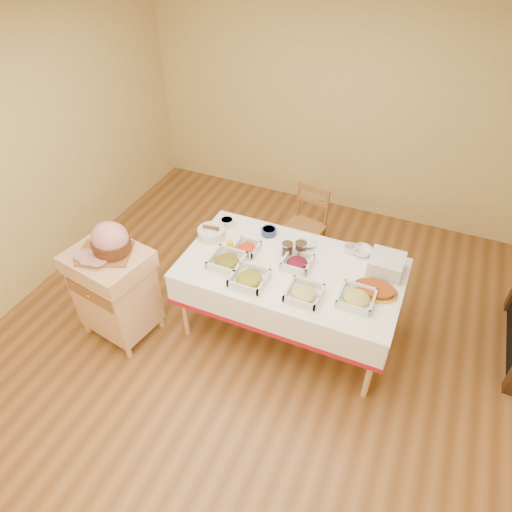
{
  "coord_description": "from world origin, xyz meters",
  "views": [
    {
      "loc": [
        1.16,
        -2.4,
        3.26
      ],
      "look_at": [
        0.03,
        0.2,
        0.87
      ],
      "focal_mm": 32.0,
      "sensor_mm": 36.0,
      "label": 1
    }
  ],
  "objects_px": {
    "dining_chair": "(305,226)",
    "butcher_cart": "(115,289)",
    "ham_on_board": "(110,242)",
    "preserve_jar_left": "(287,250)",
    "preserve_jar_right": "(301,250)",
    "bread_basket": "(212,233)",
    "plate_stack": "(386,265)",
    "dining_table": "(290,281)",
    "brass_platter": "(375,290)",
    "mustard_bottle": "(230,246)"
  },
  "relations": [
    {
      "from": "dining_chair",
      "to": "butcher_cart",
      "type": "bearing_deg",
      "value": -126.29
    },
    {
      "from": "ham_on_board",
      "to": "preserve_jar_left",
      "type": "bearing_deg",
      "value": 29.17
    },
    {
      "from": "dining_chair",
      "to": "preserve_jar_right",
      "type": "bearing_deg",
      "value": -75.51
    },
    {
      "from": "dining_chair",
      "to": "preserve_jar_right",
      "type": "height_order",
      "value": "preserve_jar_right"
    },
    {
      "from": "dining_chair",
      "to": "bread_basket",
      "type": "height_order",
      "value": "bread_basket"
    },
    {
      "from": "ham_on_board",
      "to": "plate_stack",
      "type": "height_order",
      "value": "ham_on_board"
    },
    {
      "from": "dining_table",
      "to": "brass_platter",
      "type": "distance_m",
      "value": 0.72
    },
    {
      "from": "ham_on_board",
      "to": "mustard_bottle",
      "type": "xyz_separation_m",
      "value": [
        0.8,
        0.53,
        -0.18
      ]
    },
    {
      "from": "butcher_cart",
      "to": "brass_platter",
      "type": "height_order",
      "value": "butcher_cart"
    },
    {
      "from": "preserve_jar_left",
      "to": "preserve_jar_right",
      "type": "relative_size",
      "value": 0.94
    },
    {
      "from": "dining_table",
      "to": "brass_platter",
      "type": "bearing_deg",
      "value": -0.96
    },
    {
      "from": "preserve_jar_right",
      "to": "plate_stack",
      "type": "distance_m",
      "value": 0.71
    },
    {
      "from": "butcher_cart",
      "to": "brass_platter",
      "type": "xyz_separation_m",
      "value": [
        2.08,
        0.59,
        0.27
      ]
    },
    {
      "from": "mustard_bottle",
      "to": "butcher_cart",
      "type": "bearing_deg",
      "value": -146.03
    },
    {
      "from": "dining_chair",
      "to": "plate_stack",
      "type": "bearing_deg",
      "value": -39.5
    },
    {
      "from": "mustard_bottle",
      "to": "bread_basket",
      "type": "distance_m",
      "value": 0.28
    },
    {
      "from": "butcher_cart",
      "to": "mustard_bottle",
      "type": "xyz_separation_m",
      "value": [
        0.84,
        0.57,
        0.32
      ]
    },
    {
      "from": "preserve_jar_left",
      "to": "plate_stack",
      "type": "xyz_separation_m",
      "value": [
        0.81,
        0.12,
        0.02
      ]
    },
    {
      "from": "mustard_bottle",
      "to": "brass_platter",
      "type": "relative_size",
      "value": 0.47
    },
    {
      "from": "plate_stack",
      "to": "brass_platter",
      "type": "bearing_deg",
      "value": -94.76
    },
    {
      "from": "preserve_jar_right",
      "to": "bread_basket",
      "type": "distance_m",
      "value": 0.81
    },
    {
      "from": "preserve_jar_left",
      "to": "preserve_jar_right",
      "type": "distance_m",
      "value": 0.11
    },
    {
      "from": "plate_stack",
      "to": "preserve_jar_right",
      "type": "bearing_deg",
      "value": -173.67
    },
    {
      "from": "dining_chair",
      "to": "preserve_jar_left",
      "type": "distance_m",
      "value": 0.96
    },
    {
      "from": "plate_stack",
      "to": "bread_basket",
      "type": "bearing_deg",
      "value": -174.06
    },
    {
      "from": "mustard_bottle",
      "to": "plate_stack",
      "type": "height_order",
      "value": "mustard_bottle"
    },
    {
      "from": "ham_on_board",
      "to": "preserve_jar_left",
      "type": "distance_m",
      "value": 1.45
    },
    {
      "from": "dining_chair",
      "to": "brass_platter",
      "type": "height_order",
      "value": "dining_chair"
    },
    {
      "from": "bread_basket",
      "to": "plate_stack",
      "type": "distance_m",
      "value": 1.52
    },
    {
      "from": "dining_table",
      "to": "dining_chair",
      "type": "relative_size",
      "value": 2.11
    },
    {
      "from": "dining_chair",
      "to": "bread_basket",
      "type": "xyz_separation_m",
      "value": [
        -0.59,
        -0.91,
        0.36
      ]
    },
    {
      "from": "preserve_jar_right",
      "to": "bread_basket",
      "type": "height_order",
      "value": "preserve_jar_right"
    },
    {
      "from": "dining_table",
      "to": "ham_on_board",
      "type": "distance_m",
      "value": 1.51
    },
    {
      "from": "butcher_cart",
      "to": "dining_table",
      "type": "bearing_deg",
      "value": 23.36
    },
    {
      "from": "mustard_bottle",
      "to": "preserve_jar_left",
      "type": "bearing_deg",
      "value": 20.2
    },
    {
      "from": "dining_table",
      "to": "preserve_jar_right",
      "type": "relative_size",
      "value": 13.93
    },
    {
      "from": "dining_table",
      "to": "bread_basket",
      "type": "bearing_deg",
      "value": 172.78
    },
    {
      "from": "dining_chair",
      "to": "preserve_jar_left",
      "type": "bearing_deg",
      "value": -82.71
    },
    {
      "from": "plate_stack",
      "to": "dining_table",
      "type": "bearing_deg",
      "value": -160.31
    },
    {
      "from": "dining_table",
      "to": "mustard_bottle",
      "type": "relative_size",
      "value": 11.33
    },
    {
      "from": "mustard_bottle",
      "to": "plate_stack",
      "type": "relative_size",
      "value": 0.6
    },
    {
      "from": "dining_chair",
      "to": "ham_on_board",
      "type": "bearing_deg",
      "value": -125.85
    },
    {
      "from": "dining_chair",
      "to": "brass_platter",
      "type": "relative_size",
      "value": 2.53
    },
    {
      "from": "ham_on_board",
      "to": "mustard_bottle",
      "type": "bearing_deg",
      "value": 33.73
    },
    {
      "from": "preserve_jar_right",
      "to": "dining_table",
      "type": "bearing_deg",
      "value": -95.1
    },
    {
      "from": "preserve_jar_left",
      "to": "mustard_bottle",
      "type": "height_order",
      "value": "mustard_bottle"
    },
    {
      "from": "plate_stack",
      "to": "mustard_bottle",
      "type": "bearing_deg",
      "value": -167.1
    },
    {
      "from": "mustard_bottle",
      "to": "plate_stack",
      "type": "xyz_separation_m",
      "value": [
        1.26,
        0.29,
        0.0
      ]
    },
    {
      "from": "preserve_jar_right",
      "to": "mustard_bottle",
      "type": "relative_size",
      "value": 0.81
    },
    {
      "from": "plate_stack",
      "to": "brass_platter",
      "type": "relative_size",
      "value": 0.79
    }
  ]
}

